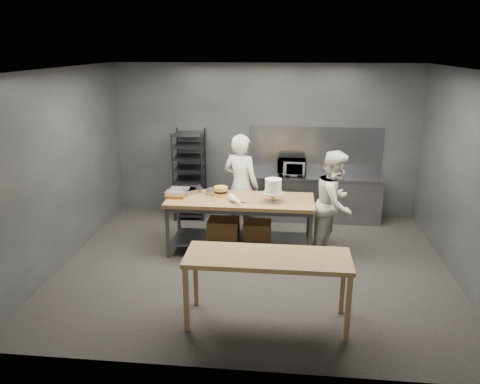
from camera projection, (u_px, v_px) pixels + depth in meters
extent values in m
plane|color=black|center=(254.00, 265.00, 7.38)|extent=(6.00, 6.00, 0.00)
cube|color=#4C4F54|center=(265.00, 141.00, 9.30)|extent=(6.00, 0.04, 3.00)
cube|color=brown|center=(240.00, 200.00, 7.65)|extent=(2.40, 0.90, 0.06)
cube|color=#47494C|center=(240.00, 239.00, 7.86)|extent=(2.25, 0.75, 0.03)
cylinder|color=#47494C|center=(168.00, 233.00, 7.53)|extent=(0.06, 0.06, 0.86)
cylinder|color=#47494C|center=(179.00, 216.00, 8.27)|extent=(0.06, 0.06, 0.86)
cylinder|color=#47494C|center=(310.00, 239.00, 7.31)|extent=(0.06, 0.06, 0.86)
cylinder|color=#47494C|center=(308.00, 221.00, 8.05)|extent=(0.06, 0.06, 0.86)
cube|color=brown|center=(224.00, 229.00, 7.79)|extent=(0.50, 0.40, 0.35)
cube|color=brown|center=(257.00, 230.00, 7.81)|extent=(0.45, 0.38, 0.30)
cube|color=olive|center=(268.00, 258.00, 5.63)|extent=(2.00, 0.70, 0.06)
cube|color=olive|center=(186.00, 300.00, 5.58)|extent=(0.06, 0.06, 0.84)
cube|color=olive|center=(196.00, 276.00, 6.15)|extent=(0.06, 0.06, 0.84)
cube|color=olive|center=(348.00, 309.00, 5.39)|extent=(0.06, 0.06, 0.84)
cube|color=olive|center=(343.00, 283.00, 5.96)|extent=(0.06, 0.06, 0.84)
cube|color=slate|center=(315.00, 176.00, 9.08)|extent=(2.60, 0.60, 0.04)
cube|color=slate|center=(313.00, 198.00, 9.21)|extent=(2.56, 0.56, 0.86)
cube|color=slate|center=(315.00, 149.00, 9.22)|extent=(2.60, 0.02, 0.90)
cube|color=black|center=(190.00, 174.00, 9.25)|extent=(0.64, 0.69, 1.75)
cube|color=white|center=(190.00, 190.00, 9.35)|extent=(0.39, 0.26, 0.45)
imported|color=white|center=(241.00, 186.00, 8.30)|extent=(0.80, 0.69, 1.86)
imported|color=silver|center=(335.00, 204.00, 7.53)|extent=(0.95, 1.05, 1.75)
imported|color=black|center=(291.00, 167.00, 9.07)|extent=(0.54, 0.37, 0.30)
cylinder|color=#BBB296|center=(273.00, 201.00, 7.49)|extent=(0.20, 0.20, 0.02)
cylinder|color=#BBB296|center=(273.00, 197.00, 7.47)|extent=(0.06, 0.06, 0.12)
cylinder|color=#BBB296|center=(273.00, 193.00, 7.45)|extent=(0.34, 0.34, 0.02)
cylinder|color=white|center=(273.00, 186.00, 7.41)|extent=(0.26, 0.26, 0.22)
cylinder|color=gold|center=(221.00, 194.00, 7.77)|extent=(0.22, 0.22, 0.06)
cylinder|color=black|center=(221.00, 191.00, 7.75)|extent=(0.22, 0.22, 0.04)
cylinder|color=gold|center=(221.00, 188.00, 7.74)|extent=(0.22, 0.22, 0.06)
cylinder|color=gray|center=(194.00, 190.00, 7.98)|extent=(0.29, 0.29, 0.07)
cylinder|color=gray|center=(214.00, 192.00, 7.89)|extent=(0.28, 0.28, 0.07)
cylinder|color=gray|center=(183.00, 192.00, 7.88)|extent=(0.31, 0.31, 0.07)
cylinder|color=gray|center=(189.00, 191.00, 7.92)|extent=(0.26, 0.26, 0.07)
cone|color=white|center=(236.00, 200.00, 7.36)|extent=(0.31, 0.38, 0.12)
cube|color=slate|center=(254.00, 203.00, 7.43)|extent=(0.28, 0.02, 0.00)
cube|color=black|center=(242.00, 202.00, 7.44)|extent=(0.09, 0.02, 0.02)
cube|color=#9A671E|center=(175.00, 196.00, 7.69)|extent=(0.30, 0.20, 0.05)
cube|color=silver|center=(175.00, 193.00, 7.67)|extent=(0.31, 0.21, 0.06)
cube|color=#9A671E|center=(180.00, 193.00, 7.85)|extent=(0.30, 0.20, 0.05)
cube|color=silver|center=(180.00, 190.00, 7.84)|extent=(0.31, 0.21, 0.06)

